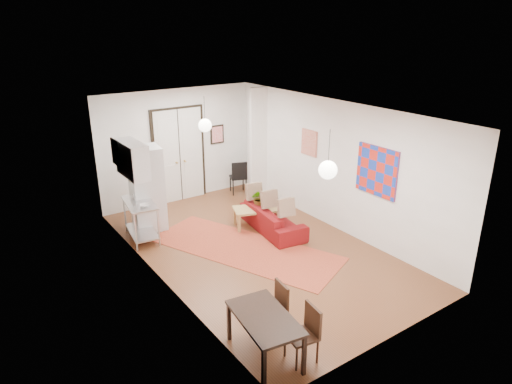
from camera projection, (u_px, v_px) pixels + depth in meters
floor at (256, 249)px, 9.51m from camera, size 7.00×7.00×0.00m
ceiling at (256, 110)px, 8.49m from camera, size 4.20×7.00×0.02m
wall_back at (178, 146)px, 11.69m from camera, size 4.20×0.02×2.90m
wall_front at (400, 252)px, 6.31m from camera, size 4.20×0.02×2.90m
wall_left at (156, 206)px, 7.88m from camera, size 0.02×7.00×2.90m
wall_right at (333, 165)px, 10.12m from camera, size 0.02×7.00×2.90m
double_doors at (179, 156)px, 11.74m from camera, size 1.44×0.06×2.50m
stub_partition at (258, 143)px, 11.95m from camera, size 0.50×0.10×2.90m
wall_cabinet at (132, 159)px, 8.97m from camera, size 0.35×1.00×0.70m
painting_popart at (377, 171)px, 9.08m from camera, size 0.05×1.00×1.00m
painting_abstract at (309, 143)px, 10.60m from camera, size 0.05×0.50×0.60m
poster_back at (217, 134)px, 12.23m from camera, size 0.40×0.03×0.50m
print_left at (116, 152)px, 9.26m from camera, size 0.03×0.44×0.54m
pendant_back at (205, 125)px, 10.26m from camera, size 0.30×0.30×0.80m
pendant_front at (328, 170)px, 7.18m from camera, size 0.30×0.30×0.80m
kilim_rug at (244, 249)px, 9.49m from camera, size 3.00×4.30×0.01m
sofa at (273, 218)px, 10.28m from camera, size 1.99×1.00×0.56m
coffee_table at (256, 211)px, 10.42m from camera, size 1.15×0.88×0.45m
potted_plant at (260, 198)px, 10.37m from camera, size 0.49×0.46×0.44m
kitchen_counter at (141, 216)px, 9.77m from camera, size 0.70×1.18×0.85m
bowl at (145, 205)px, 9.43m from camera, size 0.24×0.24×0.05m
soap_bottle at (135, 195)px, 9.83m from camera, size 0.09×0.10×0.18m
fridge at (147, 189)px, 10.14m from camera, size 0.76×0.76×1.91m
dining_table at (265, 321)px, 6.26m from camera, size 0.85×1.28×0.66m
dining_chair_near at (268, 304)px, 6.83m from camera, size 0.44×0.58×0.82m
dining_chair_far at (298, 328)px, 6.29m from camera, size 0.44×0.58×0.82m
black_side_chair at (236, 173)px, 12.49m from camera, size 0.54×0.55×0.93m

